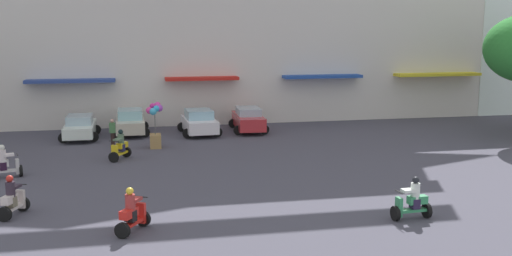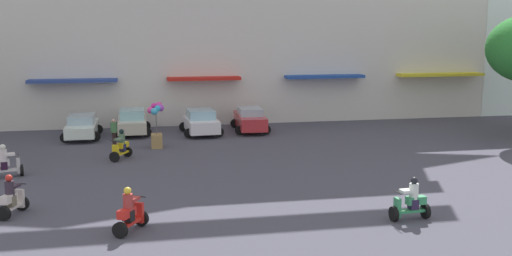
# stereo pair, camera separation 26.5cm
# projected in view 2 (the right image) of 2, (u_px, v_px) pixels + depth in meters

# --- Properties ---
(ground_plane) EXTENTS (128.00, 128.00, 0.00)m
(ground_plane) POSITION_uv_depth(u_px,v_px,m) (249.00, 193.00, 23.95)
(ground_plane) COLOR #45434F
(parked_car_0) EXTENTS (2.28, 4.04, 1.41)m
(parked_car_0) POSITION_uv_depth(u_px,v_px,m) (82.00, 127.00, 35.51)
(parked_car_0) COLOR silver
(parked_car_0) RESTS_ON ground
(parked_car_1) EXTENTS (2.31, 4.00, 1.56)m
(parked_car_1) POSITION_uv_depth(u_px,v_px,m) (132.00, 122.00, 36.90)
(parked_car_1) COLOR beige
(parked_car_1) RESTS_ON ground
(parked_car_2) EXTENTS (2.57, 3.97, 1.55)m
(parked_car_2) POSITION_uv_depth(u_px,v_px,m) (201.00, 122.00, 36.86)
(parked_car_2) COLOR silver
(parked_car_2) RESTS_ON ground
(parked_car_3) EXTENTS (2.35, 4.33, 1.52)m
(parked_car_3) POSITION_uv_depth(u_px,v_px,m) (250.00, 119.00, 37.95)
(parked_car_3) COLOR #B4292F
(parked_car_3) RESTS_ON ground
(scooter_rider_0) EXTENTS (1.41, 0.86, 1.51)m
(scooter_rider_0) POSITION_uv_depth(u_px,v_px,m) (6.00, 164.00, 26.33)
(scooter_rider_0) COLOR black
(scooter_rider_0) RESTS_ON ground
(scooter_rider_1) EXTENTS (1.19, 1.47, 1.54)m
(scooter_rider_1) POSITION_uv_depth(u_px,v_px,m) (130.00, 213.00, 19.30)
(scooter_rider_1) COLOR black
(scooter_rider_1) RESTS_ON ground
(scooter_rider_3) EXTENTS (0.95, 1.45, 1.52)m
(scooter_rider_3) POSITION_uv_depth(u_px,v_px,m) (12.00, 199.00, 20.98)
(scooter_rider_3) COLOR black
(scooter_rider_3) RESTS_ON ground
(scooter_rider_5) EXTENTS (1.40, 0.61, 1.52)m
(scooter_rider_5) POSITION_uv_depth(u_px,v_px,m) (411.00, 202.00, 20.55)
(scooter_rider_5) COLOR black
(scooter_rider_5) RESTS_ON ground
(scooter_rider_7) EXTENTS (1.13, 1.50, 1.53)m
(scooter_rider_7) POSITION_uv_depth(u_px,v_px,m) (121.00, 147.00, 29.91)
(scooter_rider_7) COLOR black
(scooter_rider_7) RESTS_ON ground
(pedestrian_1) EXTENTS (0.49, 0.49, 1.58)m
(pedestrian_1) POSITION_uv_depth(u_px,v_px,m) (114.00, 131.00, 32.99)
(pedestrian_1) COLOR black
(pedestrian_1) RESTS_ON ground
(balloon_vendor_cart) EXTENTS (0.93, 0.91, 2.53)m
(balloon_vendor_cart) POSITION_uv_depth(u_px,v_px,m) (156.00, 127.00, 32.73)
(balloon_vendor_cart) COLOR #9E7A48
(balloon_vendor_cart) RESTS_ON ground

